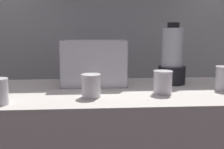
% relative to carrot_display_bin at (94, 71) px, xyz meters
% --- Properties ---
extents(back_wall_unit, '(2.60, 0.24, 2.50)m').
position_rel_carrot_display_bin_xyz_m(back_wall_unit, '(0.09, 0.62, 0.28)').
color(back_wall_unit, silver).
rests_on(back_wall_unit, ground_plane).
extents(carrot_display_bin, '(0.36, 0.23, 0.25)m').
position_rel_carrot_display_bin_xyz_m(carrot_display_bin, '(0.00, 0.00, 0.00)').
color(carrot_display_bin, white).
rests_on(carrot_display_bin, counter).
extents(blender_pitcher, '(0.16, 0.16, 0.35)m').
position_rel_carrot_display_bin_xyz_m(blender_pitcher, '(0.45, -0.01, 0.06)').
color(blender_pitcher, black).
rests_on(blender_pitcher, counter).
extents(juice_cup_carrot_left, '(0.09, 0.09, 0.11)m').
position_rel_carrot_display_bin_xyz_m(juice_cup_carrot_left, '(-0.01, -0.29, -0.03)').
color(juice_cup_carrot_left, white).
rests_on(juice_cup_carrot_left, counter).
extents(juice_cup_mango_middle, '(0.09, 0.09, 0.11)m').
position_rel_carrot_display_bin_xyz_m(juice_cup_mango_middle, '(0.33, -0.25, -0.03)').
color(juice_cup_mango_middle, white).
rests_on(juice_cup_mango_middle, counter).
extents(juice_cup_beet_right, '(0.09, 0.09, 0.12)m').
position_rel_carrot_display_bin_xyz_m(juice_cup_beet_right, '(0.67, -0.20, -0.03)').
color(juice_cup_beet_right, white).
rests_on(juice_cup_beet_right, counter).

